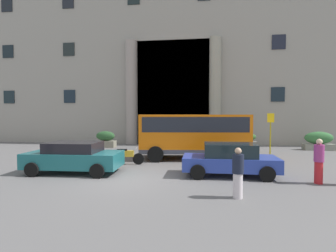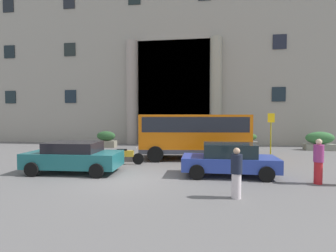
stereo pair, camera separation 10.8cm
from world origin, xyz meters
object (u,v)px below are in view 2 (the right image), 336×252
object	(u,v)px
pedestrian_man_crossing	(318,161)
hedge_planter_west	(243,141)
parked_compact_extra	(74,157)
orange_minibus	(194,132)
hedge_planter_entrance_right	(320,141)
hedge_planter_far_east	(164,140)
hedge_planter_east	(106,139)
bus_stop_sign	(271,129)
scooter_by_planter	(218,158)
pedestrian_woman_dark_dress	(236,173)
motorcycle_near_kerb	(125,156)
parked_sedan_far	(229,159)

from	to	relation	value
pedestrian_man_crossing	hedge_planter_west	bearing A→B (deg)	-129.42
parked_compact_extra	pedestrian_man_crossing	xyz separation A→B (m)	(10.22, -0.56, 0.14)
orange_minibus	hedge_planter_entrance_right	size ratio (longest dim) A/B	3.08
pedestrian_man_crossing	hedge_planter_entrance_right	bearing A→B (deg)	-159.28
hedge_planter_far_east	parked_compact_extra	xyz separation A→B (m)	(-2.66, -9.76, 0.12)
hedge_planter_east	bus_stop_sign	bearing A→B (deg)	-11.53
bus_stop_sign	scooter_by_planter	size ratio (longest dim) A/B	1.45
hedge_planter_far_east	scooter_by_planter	bearing A→B (deg)	-62.09
hedge_planter_entrance_right	hedge_planter_far_east	bearing A→B (deg)	179.67
hedge_planter_west	hedge_planter_far_east	bearing A→B (deg)	178.93
hedge_planter_west	pedestrian_woman_dark_dress	distance (m)	12.54
orange_minibus	bus_stop_sign	size ratio (longest dim) A/B	2.40
hedge_planter_entrance_right	motorcycle_near_kerb	size ratio (longest dim) A/B	1.08
bus_stop_sign	pedestrian_man_crossing	size ratio (longest dim) A/B	1.59
pedestrian_woman_dark_dress	hedge_planter_far_east	bearing A→B (deg)	135.06
hedge_planter_far_east	orange_minibus	bearing A→B (deg)	-63.26
bus_stop_sign	parked_compact_extra	xyz separation A→B (m)	(-10.22, -6.67, -0.97)
hedge_planter_far_east	hedge_planter_east	bearing A→B (deg)	-172.91
hedge_planter_east	parked_compact_extra	size ratio (longest dim) A/B	0.38
hedge_planter_east	parked_sedan_far	bearing A→B (deg)	-44.49
motorcycle_near_kerb	pedestrian_man_crossing	bearing A→B (deg)	-24.33
hedge_planter_far_east	hedge_planter_east	distance (m)	4.75
scooter_by_planter	pedestrian_man_crossing	bearing A→B (deg)	-53.60
hedge_planter_west	parked_compact_extra	world-z (taller)	parked_compact_extra
hedge_planter_west	scooter_by_planter	world-z (taller)	hedge_planter_west
bus_stop_sign	pedestrian_woman_dark_dress	world-z (taller)	bus_stop_sign
bus_stop_sign	scooter_by_planter	distance (m)	5.80
orange_minibus	hedge_planter_entrance_right	world-z (taller)	orange_minibus
pedestrian_woman_dark_dress	parked_sedan_far	bearing A→B (deg)	115.28
bus_stop_sign	pedestrian_woman_dark_dress	bearing A→B (deg)	-109.36
bus_stop_sign	hedge_planter_west	world-z (taller)	bus_stop_sign
orange_minibus	motorcycle_near_kerb	distance (m)	4.43
parked_compact_extra	pedestrian_woman_dark_dress	size ratio (longest dim) A/B	2.66
orange_minibus	hedge_planter_far_east	xyz separation A→B (m)	(-2.62, 5.20, -0.99)
hedge_planter_west	hedge_planter_east	bearing A→B (deg)	-177.54
hedge_planter_entrance_right	parked_compact_extra	distance (m)	17.41
hedge_planter_west	motorcycle_near_kerb	size ratio (longest dim) A/B	1.06
hedge_planter_east	pedestrian_woman_dark_dress	bearing A→B (deg)	-53.04
bus_stop_sign	scooter_by_planter	world-z (taller)	bus_stop_sign
orange_minibus	parked_compact_extra	bearing A→B (deg)	-145.65
hedge_planter_entrance_right	orange_minibus	bearing A→B (deg)	-150.81
orange_minibus	scooter_by_planter	xyz separation A→B (m)	(1.34, -2.27, -1.14)
parked_compact_extra	hedge_planter_far_east	bearing A→B (deg)	72.45
parked_compact_extra	hedge_planter_east	bearing A→B (deg)	100.31
hedge_planter_entrance_right	parked_compact_extra	size ratio (longest dim) A/B	0.50
scooter_by_planter	bus_stop_sign	bearing A→B (deg)	35.33
pedestrian_man_crossing	bus_stop_sign	bearing A→B (deg)	-136.81
bus_stop_sign	pedestrian_man_crossing	xyz separation A→B (m)	(-0.01, -7.23, -0.82)
bus_stop_sign	parked_compact_extra	bearing A→B (deg)	-146.88
bus_stop_sign	pedestrian_woman_dark_dress	xyz separation A→B (m)	(-3.31, -9.41, -0.89)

